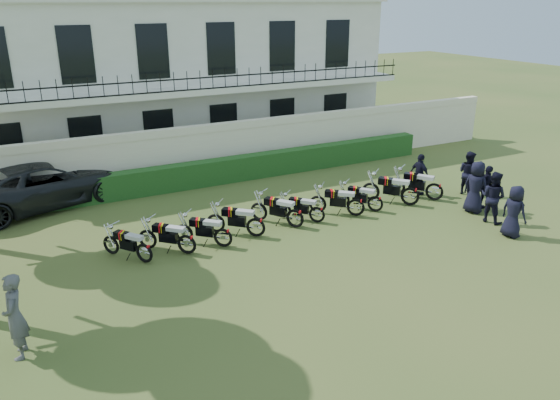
{
  "coord_description": "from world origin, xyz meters",
  "views": [
    {
      "loc": [
        -7.55,
        -12.87,
        7.12
      ],
      "look_at": [
        -0.08,
        1.44,
        1.16
      ],
      "focal_mm": 35.0,
      "sensor_mm": 36.0,
      "label": 1
    }
  ],
  "objects_px": {
    "motorcycle_0": "(144,249)",
    "motorcycle_9": "(435,188)",
    "motorcycle_4": "(295,214)",
    "motorcycle_2": "(223,233)",
    "motorcycle_7": "(376,200)",
    "motorcycle_5": "(317,211)",
    "officer_3": "(476,187)",
    "motorcycle_1": "(187,240)",
    "suv": "(44,184)",
    "motorcycle_3": "(256,223)",
    "officer_0": "(514,212)",
    "motorcycle_8": "(410,192)",
    "officer_2": "(487,188)",
    "motorcycle_6": "(356,203)",
    "officer_1": "(493,197)",
    "officer_5": "(420,175)",
    "inspector": "(15,317)",
    "officer_4": "(468,173)"
  },
  "relations": [
    {
      "from": "motorcycle_3",
      "to": "motorcycle_7",
      "type": "xyz_separation_m",
      "value": [
        4.68,
        0.02,
        -0.04
      ]
    },
    {
      "from": "motorcycle_5",
      "to": "officer_4",
      "type": "relative_size",
      "value": 0.8
    },
    {
      "from": "motorcycle_3",
      "to": "officer_3",
      "type": "height_order",
      "value": "officer_3"
    },
    {
      "from": "suv",
      "to": "officer_5",
      "type": "relative_size",
      "value": 3.65
    },
    {
      "from": "officer_3",
      "to": "officer_5",
      "type": "bearing_deg",
      "value": -4.41
    },
    {
      "from": "officer_3",
      "to": "officer_5",
      "type": "relative_size",
      "value": 1.16
    },
    {
      "from": "motorcycle_1",
      "to": "officer_1",
      "type": "distance_m",
      "value": 10.23
    },
    {
      "from": "motorcycle_6",
      "to": "officer_0",
      "type": "bearing_deg",
      "value": -95.56
    },
    {
      "from": "motorcycle_5",
      "to": "motorcycle_9",
      "type": "height_order",
      "value": "motorcycle_9"
    },
    {
      "from": "motorcycle_0",
      "to": "motorcycle_7",
      "type": "bearing_deg",
      "value": -34.79
    },
    {
      "from": "motorcycle_4",
      "to": "motorcycle_5",
      "type": "height_order",
      "value": "motorcycle_4"
    },
    {
      "from": "motorcycle_5",
      "to": "inspector",
      "type": "bearing_deg",
      "value": 158.03
    },
    {
      "from": "inspector",
      "to": "officer_1",
      "type": "xyz_separation_m",
      "value": [
        14.65,
        0.74,
        -0.06
      ]
    },
    {
      "from": "motorcycle_8",
      "to": "officer_2",
      "type": "height_order",
      "value": "officer_2"
    },
    {
      "from": "motorcycle_2",
      "to": "motorcycle_6",
      "type": "xyz_separation_m",
      "value": [
        5.03,
        0.23,
        0.02
      ]
    },
    {
      "from": "inspector",
      "to": "officer_3",
      "type": "height_order",
      "value": "inspector"
    },
    {
      "from": "inspector",
      "to": "motorcycle_8",
      "type": "bearing_deg",
      "value": 114.06
    },
    {
      "from": "motorcycle_2",
      "to": "officer_3",
      "type": "height_order",
      "value": "officer_3"
    },
    {
      "from": "motorcycle_0",
      "to": "motorcycle_9",
      "type": "xyz_separation_m",
      "value": [
        10.93,
        0.09,
        0.07
      ]
    },
    {
      "from": "motorcycle_4",
      "to": "motorcycle_2",
      "type": "bearing_deg",
      "value": 151.46
    },
    {
      "from": "motorcycle_7",
      "to": "motorcycle_1",
      "type": "bearing_deg",
      "value": 144.79
    },
    {
      "from": "motorcycle_8",
      "to": "officer_4",
      "type": "bearing_deg",
      "value": -39.39
    },
    {
      "from": "officer_1",
      "to": "officer_2",
      "type": "relative_size",
      "value": 1.08
    },
    {
      "from": "motorcycle_5",
      "to": "suv",
      "type": "relative_size",
      "value": 0.23
    },
    {
      "from": "motorcycle_1",
      "to": "motorcycle_2",
      "type": "distance_m",
      "value": 1.13
    },
    {
      "from": "motorcycle_2",
      "to": "motorcycle_5",
      "type": "height_order",
      "value": "motorcycle_2"
    },
    {
      "from": "officer_3",
      "to": "motorcycle_2",
      "type": "bearing_deg",
      "value": 65.55
    },
    {
      "from": "motorcycle_8",
      "to": "officer_3",
      "type": "distance_m",
      "value": 2.24
    },
    {
      "from": "motorcycle_0",
      "to": "officer_2",
      "type": "xyz_separation_m",
      "value": [
        11.89,
        -1.46,
        0.37
      ]
    },
    {
      "from": "motorcycle_5",
      "to": "officer_1",
      "type": "distance_m",
      "value": 5.92
    },
    {
      "from": "motorcycle_7",
      "to": "motorcycle_0",
      "type": "bearing_deg",
      "value": 144.36
    },
    {
      "from": "suv",
      "to": "officer_0",
      "type": "relative_size",
      "value": 3.48
    },
    {
      "from": "officer_1",
      "to": "motorcycle_0",
      "type": "bearing_deg",
      "value": 63.24
    },
    {
      "from": "officer_0",
      "to": "officer_1",
      "type": "height_order",
      "value": "officer_1"
    },
    {
      "from": "officer_0",
      "to": "motorcycle_0",
      "type": "bearing_deg",
      "value": 65.02
    },
    {
      "from": "inspector",
      "to": "motorcycle_3",
      "type": "bearing_deg",
      "value": 125.28
    },
    {
      "from": "motorcycle_2",
      "to": "officer_3",
      "type": "distance_m",
      "value": 9.1
    },
    {
      "from": "motorcycle_3",
      "to": "officer_4",
      "type": "distance_m",
      "value": 9.0
    },
    {
      "from": "motorcycle_7",
      "to": "suv",
      "type": "distance_m",
      "value": 11.99
    },
    {
      "from": "officer_1",
      "to": "motorcycle_2",
      "type": "bearing_deg",
      "value": 60.59
    },
    {
      "from": "motorcycle_2",
      "to": "motorcycle_7",
      "type": "relative_size",
      "value": 0.96
    },
    {
      "from": "suv",
      "to": "motorcycle_1",
      "type": "bearing_deg",
      "value": -169.76
    },
    {
      "from": "motorcycle_5",
      "to": "motorcycle_1",
      "type": "bearing_deg",
      "value": 141.97
    },
    {
      "from": "suv",
      "to": "officer_0",
      "type": "bearing_deg",
      "value": -144.43
    },
    {
      "from": "motorcycle_9",
      "to": "officer_2",
      "type": "xyz_separation_m",
      "value": [
        0.96,
        -1.56,
        0.29
      ]
    },
    {
      "from": "suv",
      "to": "officer_2",
      "type": "relative_size",
      "value": 3.57
    },
    {
      "from": "officer_5",
      "to": "officer_1",
      "type": "bearing_deg",
      "value": -177.78
    },
    {
      "from": "motorcycle_0",
      "to": "officer_3",
      "type": "height_order",
      "value": "officer_3"
    },
    {
      "from": "motorcycle_4",
      "to": "officer_2",
      "type": "xyz_separation_m",
      "value": [
        6.84,
        -1.7,
        0.32
      ]
    },
    {
      "from": "inspector",
      "to": "officer_2",
      "type": "relative_size",
      "value": 1.15
    }
  ]
}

